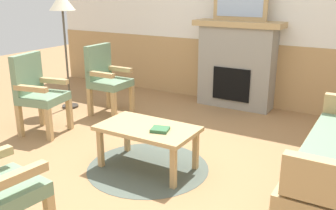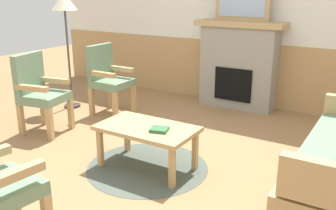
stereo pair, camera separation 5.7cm
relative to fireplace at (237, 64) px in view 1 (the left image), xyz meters
name	(u,v)px [view 1 (the left image)]	position (x,y,z in m)	size (l,w,h in m)	color
ground_plane	(150,165)	(0.00, -2.35, -0.65)	(14.00, 14.00, 0.00)	#997047
wall_back	(245,17)	(0.00, 0.25, 0.66)	(7.20, 0.14, 2.70)	white
fireplace	(237,64)	(0.00, 0.00, 0.00)	(1.30, 0.44, 1.28)	gray
framed_picture	(240,1)	(0.00, 0.00, 0.91)	(0.80, 0.04, 0.56)	tan
coffee_table	(147,132)	(0.01, -2.40, -0.27)	(0.96, 0.56, 0.44)	tan
round_rug	(148,167)	(0.01, -2.40, -0.65)	(1.22, 1.22, 0.01)	#4C564C
book_on_table	(160,129)	(0.18, -2.44, -0.20)	(0.16, 0.15, 0.03)	#33663D
armchair_near_fireplace	(38,90)	(-1.68, -2.27, -0.11)	(0.57, 0.57, 0.98)	tan
armchair_by_window_left	(106,77)	(-1.45, -1.27, -0.11)	(0.49, 0.49, 0.98)	tan
floor_lamp_by_chairs	(62,9)	(-2.12, -1.33, 0.80)	(0.36, 0.36, 1.68)	#332D28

